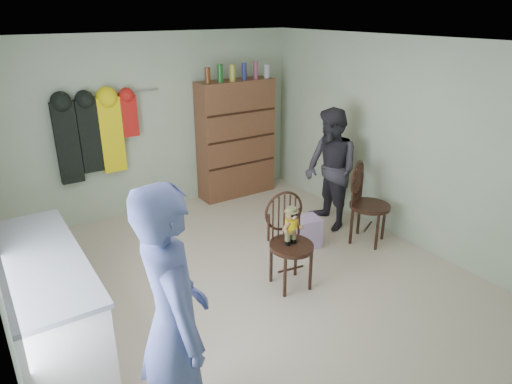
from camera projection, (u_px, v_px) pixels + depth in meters
ground_plane at (247, 283)px, 4.97m from camera, size 5.00×5.00×0.00m
room_walls at (219, 132)px, 4.79m from camera, size 5.00×5.00×5.00m
counter at (48, 307)px, 3.80m from camera, size 0.64×1.86×0.94m
chair_front at (289, 234)px, 4.75m from camera, size 0.52×0.52×1.03m
chair_far at (365, 200)px, 5.67m from camera, size 0.64×0.64×1.06m
striped_bag at (305, 232)px, 5.67m from camera, size 0.41×0.34×0.38m
person_left at (174, 324)px, 2.84m from camera, size 0.54×0.75×1.90m
person_right at (331, 170)px, 5.99m from camera, size 0.72×0.87×1.62m
dresser at (236, 139)px, 7.04m from camera, size 1.20×0.39×2.06m
coat_rack at (95, 135)px, 5.92m from camera, size 1.42×0.12×1.09m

